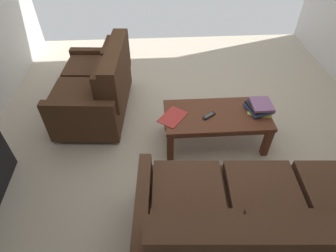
{
  "coord_description": "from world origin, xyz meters",
  "views": [
    {
      "loc": [
        0.38,
        2.36,
        2.36
      ],
      "look_at": [
        0.28,
        0.67,
        0.78
      ],
      "focal_mm": 29.69,
      "sensor_mm": 36.0,
      "label": 1
    }
  ],
  "objects_px": {
    "sofa_main": "(266,223)",
    "coffee_table": "(216,119)",
    "loose_magazine": "(173,117)",
    "loveseat_near": "(98,87)",
    "tv_remote": "(209,116)",
    "book_stack": "(260,107)"
  },
  "relations": [
    {
      "from": "sofa_main",
      "to": "book_stack",
      "type": "distance_m",
      "value": 1.31
    },
    {
      "from": "coffee_table",
      "to": "sofa_main",
      "type": "bearing_deg",
      "value": 96.52
    },
    {
      "from": "book_stack",
      "to": "tv_remote",
      "type": "height_order",
      "value": "book_stack"
    },
    {
      "from": "coffee_table",
      "to": "tv_remote",
      "type": "relative_size",
      "value": 7.25
    },
    {
      "from": "book_stack",
      "to": "loose_magazine",
      "type": "height_order",
      "value": "book_stack"
    },
    {
      "from": "loveseat_near",
      "to": "tv_remote",
      "type": "bearing_deg",
      "value": 152.01
    },
    {
      "from": "book_stack",
      "to": "tv_remote",
      "type": "xyz_separation_m",
      "value": [
        0.56,
        0.06,
        -0.04
      ]
    },
    {
      "from": "loveseat_near",
      "to": "book_stack",
      "type": "height_order",
      "value": "loveseat_near"
    },
    {
      "from": "tv_remote",
      "to": "loveseat_near",
      "type": "bearing_deg",
      "value": -27.99
    },
    {
      "from": "loveseat_near",
      "to": "loose_magazine",
      "type": "bearing_deg",
      "value": 143.09
    },
    {
      "from": "loose_magazine",
      "to": "loveseat_near",
      "type": "bearing_deg",
      "value": 0.42
    },
    {
      "from": "coffee_table",
      "to": "loose_magazine",
      "type": "distance_m",
      "value": 0.49
    },
    {
      "from": "sofa_main",
      "to": "loveseat_near",
      "type": "height_order",
      "value": "loveseat_near"
    },
    {
      "from": "coffee_table",
      "to": "loose_magazine",
      "type": "bearing_deg",
      "value": 2.7
    },
    {
      "from": "loose_magazine",
      "to": "tv_remote",
      "type": "bearing_deg",
      "value": -144.31
    },
    {
      "from": "tv_remote",
      "to": "loose_magazine",
      "type": "bearing_deg",
      "value": -1.65
    },
    {
      "from": "sofa_main",
      "to": "tv_remote",
      "type": "bearing_deg",
      "value": -78.77
    },
    {
      "from": "tv_remote",
      "to": "loose_magazine",
      "type": "relative_size",
      "value": 0.51
    },
    {
      "from": "tv_remote",
      "to": "book_stack",
      "type": "bearing_deg",
      "value": -173.46
    },
    {
      "from": "sofa_main",
      "to": "coffee_table",
      "type": "distance_m",
      "value": 1.25
    },
    {
      "from": "sofa_main",
      "to": "book_stack",
      "type": "height_order",
      "value": "sofa_main"
    },
    {
      "from": "sofa_main",
      "to": "tv_remote",
      "type": "xyz_separation_m",
      "value": [
        0.24,
        -1.2,
        0.06
      ]
    }
  ]
}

